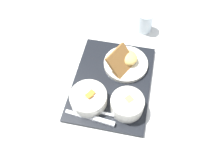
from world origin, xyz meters
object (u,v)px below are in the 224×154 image
at_px(spoon, 98,112).
at_px(glass_water, 145,23).
at_px(bowl_salad, 89,98).
at_px(plate_main, 126,62).
at_px(knife, 99,120).
at_px(bowl_soup, 127,104).

distance_m(spoon, glass_water, 0.45).
bearing_deg(spoon, glass_water, -100.77).
xyz_separation_m(bowl_salad, plate_main, (0.19, -0.08, -0.01)).
bearing_deg(knife, plate_main, -94.85).
bearing_deg(plate_main, glass_water, -7.45).
distance_m(knife, glass_water, 0.48).
relative_size(bowl_soup, knife, 0.64).
bearing_deg(bowl_soup, knife, 132.55).
distance_m(bowl_salad, knife, 0.09).
distance_m(bowl_soup, spoon, 0.10).
bearing_deg(bowl_soup, plate_main, 15.93).
height_order(plate_main, spoon, plate_main).
height_order(bowl_salad, bowl_soup, bowl_soup).
bearing_deg(spoon, plate_main, -101.95).
bearing_deg(plate_main, spoon, 170.15).
xyz_separation_m(bowl_soup, spoon, (-0.04, 0.09, -0.03)).
bearing_deg(bowl_soup, spoon, 115.73).
xyz_separation_m(plate_main, spoon, (-0.22, 0.04, -0.02)).
bearing_deg(plate_main, bowl_salad, 156.61).
bearing_deg(bowl_soup, bowl_salad, 94.87).
height_order(bowl_soup, spoon, bowl_soup).
xyz_separation_m(knife, spoon, (0.03, 0.01, -0.00)).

